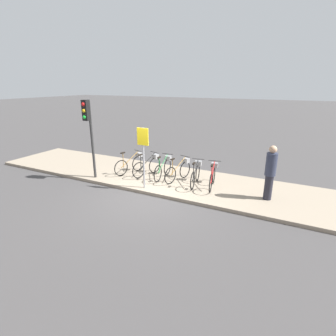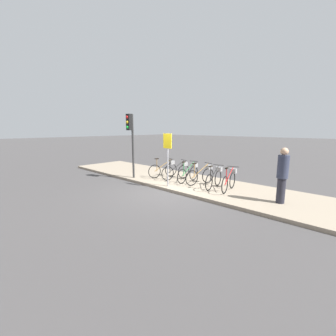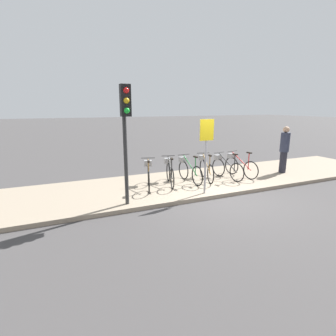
{
  "view_description": "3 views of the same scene",
  "coord_description": "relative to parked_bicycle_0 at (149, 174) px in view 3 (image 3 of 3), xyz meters",
  "views": [
    {
      "loc": [
        4.31,
        -7.22,
        3.75
      ],
      "look_at": [
        0.34,
        0.65,
        0.88
      ],
      "focal_mm": 28.0,
      "sensor_mm": 36.0,
      "label": 1
    },
    {
      "loc": [
        5.84,
        -6.3,
        2.51
      ],
      "look_at": [
        -1.02,
        0.92,
        0.74
      ],
      "focal_mm": 24.0,
      "sensor_mm": 36.0,
      "label": 2
    },
    {
      "loc": [
        -4.4,
        -6.13,
        2.66
      ],
      "look_at": [
        -1.36,
        0.93,
        0.84
      ],
      "focal_mm": 28.0,
      "sensor_mm": 36.0,
      "label": 3
    }
  ],
  "objects": [
    {
      "name": "ground_plane",
      "position": [
        1.79,
        -1.49,
        -0.55
      ],
      "size": [
        120.0,
        120.0,
        0.0
      ],
      "primitive_type": "plane",
      "color": "#423F3F"
    },
    {
      "name": "sidewalk",
      "position": [
        1.79,
        0.1,
        -0.49
      ],
      "size": [
        16.25,
        3.18,
        0.12
      ],
      "color": "gray",
      "rests_on": "ground_plane"
    },
    {
      "name": "parked_bicycle_0",
      "position": [
        0.0,
        0.0,
        0.0
      ],
      "size": [
        0.62,
        1.5,
        0.96
      ],
      "color": "black",
      "rests_on": "sidewalk"
    },
    {
      "name": "parked_bicycle_1",
      "position": [
        0.77,
        0.09,
        0.0
      ],
      "size": [
        0.57,
        1.52,
        0.96
      ],
      "color": "black",
      "rests_on": "sidewalk"
    },
    {
      "name": "parked_bicycle_2",
      "position": [
        1.48,
        0.08,
        0.0
      ],
      "size": [
        0.46,
        1.57,
        0.96
      ],
      "color": "black",
      "rests_on": "sidewalk"
    },
    {
      "name": "parked_bicycle_3",
      "position": [
        2.16,
        0.09,
        0.0
      ],
      "size": [
        0.54,
        1.53,
        0.96
      ],
      "color": "black",
      "rests_on": "sidewalk"
    },
    {
      "name": "parked_bicycle_4",
      "position": [
        2.9,
        -0.05,
        0.0
      ],
      "size": [
        0.46,
        1.55,
        0.96
      ],
      "color": "black",
      "rests_on": "sidewalk"
    },
    {
      "name": "parked_bicycle_5",
      "position": [
        3.53,
        -0.0,
        0.0
      ],
      "size": [
        0.47,
        1.55,
        0.96
      ],
      "color": "black",
      "rests_on": "sidewalk"
    },
    {
      "name": "pedestrian",
      "position": [
        5.47,
        -0.23,
        0.52
      ],
      "size": [
        0.34,
        0.34,
        1.8
      ],
      "color": "#23232D",
      "rests_on": "sidewalk"
    },
    {
      "name": "traffic_light",
      "position": [
        -1.0,
        -1.26,
        1.77
      ],
      "size": [
        0.24,
        0.4,
        3.05
      ],
      "color": "#2D2D2D",
      "rests_on": "sidewalk"
    },
    {
      "name": "sign_post",
      "position": [
        1.35,
        -1.2,
        1.06
      ],
      "size": [
        0.44,
        0.07,
        2.18
      ],
      "color": "#99999E",
      "rests_on": "sidewalk"
    }
  ]
}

